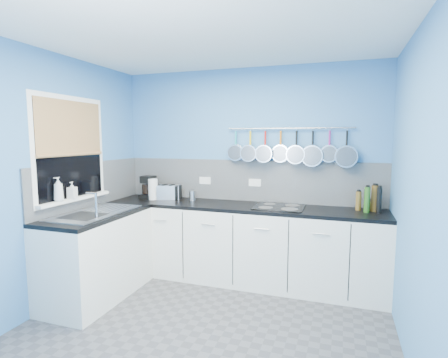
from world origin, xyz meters
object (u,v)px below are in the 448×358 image
Objects in this scene: soap_bottle_b at (72,190)px; paper_towel at (153,189)px; coffee_maker at (148,187)px; soap_bottle_a at (58,189)px; canister at (192,196)px; toaster at (169,192)px; hob at (279,207)px.

paper_towel is (0.39, 0.95, -0.11)m from soap_bottle_b.
coffee_maker is at bearing 74.06° from soap_bottle_b.
soap_bottle_a is 1.54m from canister.
hob is (1.42, -0.09, -0.08)m from toaster.
hob is at bearing 4.59° from coffee_maker.
canister is (0.49, 0.11, -0.07)m from paper_towel.
canister is at bearing 54.92° from soap_bottle_a.
coffee_maker is (0.29, 1.18, -0.12)m from soap_bottle_a.
toaster is 1.43m from hob.
toaster is at bearing 176.24° from hob.
paper_towel is at bearing 67.85° from soap_bottle_b.
toaster reaches higher than canister.
coffee_maker is 1.04× the size of toaster.
paper_towel is 0.48× the size of hob.
coffee_maker is at bearing -173.49° from canister.
toaster is (0.17, 0.09, -0.04)m from paper_towel.
soap_bottle_b is 1.19m from toaster.
soap_bottle_b is 1.49× the size of canister.
hob is at bearing -0.13° from paper_towel.
paper_towel is 0.94× the size of toaster.
soap_bottle_a is at bearing -97.37° from coffee_maker.
soap_bottle_b reaches higher than canister.
soap_bottle_a is 0.86× the size of toaster.
soap_bottle_a is at bearing -90.00° from soap_bottle_b.
soap_bottle_a reaches higher than hob.
paper_towel is 2.25× the size of canister.
soap_bottle_b is at bearing -137.22° from toaster.
soap_bottle_a is 0.18m from soap_bottle_b.
soap_bottle_b is 1.04m from paper_towel.
coffee_maker is 0.54× the size of hob.
canister is 0.21× the size of hob.
toaster is at bearing 15.60° from coffee_maker.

